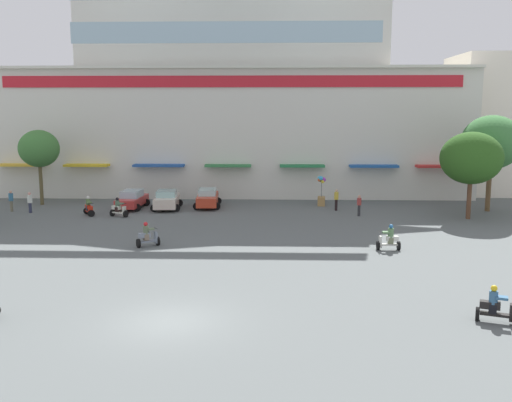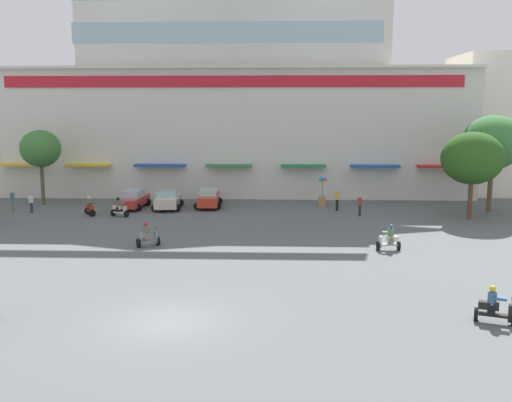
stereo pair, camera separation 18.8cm
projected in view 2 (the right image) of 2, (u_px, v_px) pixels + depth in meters
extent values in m
plane|color=#575D5C|center=(209.00, 243.00, 34.42)|extent=(128.00, 128.00, 0.00)
cube|color=silver|center=(236.00, 133.00, 55.33)|extent=(43.71, 10.23, 11.55)
cube|color=beige|center=(235.00, 28.00, 54.27)|extent=(28.12, 9.21, 8.30)
cube|color=red|center=(231.00, 81.00, 49.49)|extent=(40.21, 0.12, 0.99)
cube|color=beige|center=(231.00, 67.00, 49.26)|extent=(43.71, 0.70, 0.24)
cube|color=gold|center=(23.00, 165.00, 50.89)|extent=(4.25, 1.10, 0.20)
cube|color=gold|center=(88.00, 165.00, 50.66)|extent=(3.92, 1.10, 0.20)
cube|color=#224E98|center=(160.00, 165.00, 50.41)|extent=(4.49, 1.10, 0.20)
cube|color=#317842|center=(229.00, 166.00, 50.17)|extent=(4.06, 1.10, 0.20)
cube|color=#247544|center=(303.00, 166.00, 49.91)|extent=(3.92, 1.10, 0.20)
cube|color=#1E519C|center=(375.00, 166.00, 49.67)|extent=(4.21, 1.10, 0.20)
cube|color=red|center=(444.00, 166.00, 49.43)|extent=(4.61, 1.10, 0.20)
cube|color=#99B7C6|center=(226.00, 32.00, 44.90)|extent=(24.74, 0.08, 1.66)
cube|color=white|center=(511.00, 125.00, 54.87)|extent=(10.82, 8.38, 13.13)
cylinder|color=brown|center=(42.00, 184.00, 48.16)|extent=(0.30, 0.30, 3.59)
ellipsoid|color=#3B7134|center=(40.00, 148.00, 47.69)|extent=(3.38, 3.08, 3.11)
cylinder|color=brown|center=(470.00, 200.00, 41.70)|extent=(0.33, 0.33, 2.92)
ellipsoid|color=#28521A|center=(473.00, 158.00, 41.22)|extent=(4.51, 4.06, 3.81)
cylinder|color=brown|center=(490.00, 187.00, 44.85)|extent=(0.38, 0.38, 3.86)
ellipsoid|color=#397239|center=(493.00, 142.00, 44.30)|extent=(4.60, 5.06, 4.21)
cube|color=#B8302E|center=(133.00, 201.00, 46.43)|extent=(1.86, 4.34, 0.67)
cube|color=#9BB5C0|center=(133.00, 194.00, 46.33)|extent=(1.52, 2.20, 0.56)
cylinder|color=black|center=(129.00, 202.00, 47.85)|extent=(0.61, 0.20, 0.60)
cylinder|color=black|center=(148.00, 202.00, 47.70)|extent=(0.61, 0.20, 0.60)
cylinder|color=black|center=(118.00, 207.00, 45.25)|extent=(0.61, 0.20, 0.60)
cylinder|color=black|center=(138.00, 208.00, 45.10)|extent=(0.61, 0.20, 0.60)
cube|color=beige|center=(168.00, 201.00, 46.14)|extent=(2.06, 4.18, 0.78)
cube|color=#96BFBB|center=(168.00, 193.00, 46.04)|extent=(1.66, 2.14, 0.48)
cylinder|color=black|center=(159.00, 203.00, 47.40)|extent=(0.61, 0.21, 0.60)
cylinder|color=black|center=(180.00, 203.00, 47.47)|extent=(0.61, 0.21, 0.60)
cylinder|color=black|center=(155.00, 208.00, 44.92)|extent=(0.61, 0.21, 0.60)
cylinder|color=black|center=(177.00, 208.00, 44.99)|extent=(0.61, 0.21, 0.60)
cube|color=#B53721|center=(209.00, 199.00, 47.04)|extent=(1.88, 4.48, 0.78)
cube|color=#9EC2C4|center=(208.00, 192.00, 46.94)|extent=(1.52, 2.28, 0.47)
cylinder|color=black|center=(200.00, 201.00, 48.43)|extent=(0.61, 0.20, 0.60)
cylinder|color=black|center=(219.00, 201.00, 48.46)|extent=(0.61, 0.20, 0.60)
cylinder|color=black|center=(197.00, 206.00, 45.74)|extent=(0.61, 0.20, 0.60)
cylinder|color=black|center=(218.00, 206.00, 45.77)|extent=(0.61, 0.20, 0.60)
cylinder|color=black|center=(92.00, 213.00, 42.84)|extent=(0.51, 0.40, 0.52)
cylinder|color=black|center=(88.00, 211.00, 43.92)|extent=(0.51, 0.40, 0.52)
cube|color=red|center=(90.00, 211.00, 43.37)|extent=(0.84, 1.09, 0.10)
cube|color=red|center=(89.00, 206.00, 43.51)|extent=(0.64, 0.76, 0.28)
cube|color=red|center=(92.00, 210.00, 42.91)|extent=(0.34, 0.29, 0.65)
cylinder|color=black|center=(91.00, 203.00, 42.81)|extent=(0.46, 0.31, 0.04)
cube|color=#1B3244|center=(89.00, 208.00, 43.44)|extent=(0.42, 0.41, 0.36)
cylinder|color=#547240|center=(89.00, 202.00, 43.37)|extent=(0.44, 0.44, 0.53)
sphere|color=silver|center=(89.00, 197.00, 43.31)|extent=(0.25, 0.25, 0.25)
cube|color=#547240|center=(90.00, 202.00, 43.13)|extent=(0.52, 0.55, 0.10)
cylinder|color=black|center=(378.00, 246.00, 32.56)|extent=(0.14, 0.52, 0.52)
cylinder|color=black|center=(399.00, 246.00, 32.52)|extent=(0.14, 0.52, 0.52)
cube|color=silver|center=(388.00, 245.00, 32.53)|extent=(1.03, 0.28, 0.10)
cube|color=silver|center=(392.00, 239.00, 32.47)|extent=(0.66, 0.30, 0.28)
cube|color=silver|center=(380.00, 242.00, 32.52)|extent=(0.14, 0.32, 0.67)
cylinder|color=black|center=(380.00, 233.00, 32.44)|extent=(0.04, 0.52, 0.04)
cube|color=#6C7355|center=(391.00, 241.00, 32.49)|extent=(0.28, 0.32, 0.36)
cylinder|color=#53784D|center=(391.00, 233.00, 32.42)|extent=(0.32, 0.32, 0.54)
sphere|color=#26629C|center=(391.00, 227.00, 32.36)|extent=(0.25, 0.25, 0.25)
cube|color=#53784D|center=(386.00, 233.00, 32.43)|extent=(0.44, 0.34, 0.10)
cylinder|color=black|center=(158.00, 241.00, 33.76)|extent=(0.39, 0.52, 0.52)
cylinder|color=black|center=(138.00, 243.00, 33.19)|extent=(0.39, 0.52, 0.52)
cube|color=slate|center=(148.00, 241.00, 33.46)|extent=(1.03, 0.78, 0.10)
cube|color=slate|center=(144.00, 235.00, 33.30)|extent=(0.72, 0.60, 0.28)
cube|color=slate|center=(156.00, 237.00, 33.66)|extent=(0.29, 0.35, 0.69)
cylinder|color=black|center=(156.00, 228.00, 33.59)|extent=(0.30, 0.46, 0.04)
cube|color=#7D6C59|center=(146.00, 237.00, 33.36)|extent=(0.41, 0.42, 0.36)
cylinder|color=#57674C|center=(146.00, 230.00, 33.30)|extent=(0.44, 0.44, 0.49)
sphere|color=red|center=(146.00, 224.00, 33.24)|extent=(0.25, 0.25, 0.25)
cube|color=#57674C|center=(150.00, 229.00, 33.42)|extent=(0.55, 0.52, 0.10)
cylinder|color=black|center=(476.00, 314.00, 21.63)|extent=(0.31, 0.54, 0.52)
cube|color=black|center=(495.00, 315.00, 21.37)|extent=(1.18, 0.66, 0.10)
cube|color=black|center=(489.00, 305.00, 21.41)|extent=(0.79, 0.53, 0.28)
cube|color=black|center=(510.00, 313.00, 21.15)|extent=(0.24, 0.35, 0.65)
cylinder|color=black|center=(512.00, 299.00, 21.06)|extent=(0.21, 0.50, 0.04)
cube|color=black|center=(491.00, 309.00, 21.39)|extent=(0.37, 0.40, 0.36)
cylinder|color=#335C7F|center=(492.00, 298.00, 21.32)|extent=(0.41, 0.41, 0.50)
sphere|color=gold|center=(493.00, 289.00, 21.26)|extent=(0.25, 0.25, 0.25)
cube|color=#335C7F|center=(500.00, 298.00, 21.21)|extent=(0.53, 0.47, 0.10)
cylinder|color=black|center=(126.00, 214.00, 42.62)|extent=(0.32, 0.54, 0.52)
cylinder|color=black|center=(113.00, 213.00, 43.09)|extent=(0.32, 0.54, 0.52)
cube|color=beige|center=(120.00, 212.00, 42.85)|extent=(1.09, 0.64, 0.10)
cube|color=beige|center=(117.00, 207.00, 42.87)|extent=(0.74, 0.52, 0.28)
cube|color=beige|center=(125.00, 211.00, 42.63)|extent=(0.24, 0.35, 0.67)
cylinder|color=black|center=(125.00, 204.00, 42.54)|extent=(0.22, 0.50, 0.04)
cube|color=black|center=(118.00, 209.00, 42.85)|extent=(0.38, 0.40, 0.36)
cylinder|color=#516E55|center=(118.00, 204.00, 42.79)|extent=(0.41, 0.41, 0.49)
sphere|color=black|center=(118.00, 199.00, 42.73)|extent=(0.25, 0.25, 0.25)
cube|color=#516E55|center=(121.00, 203.00, 42.68)|extent=(0.53, 0.47, 0.10)
cylinder|color=#2A2B2D|center=(360.00, 211.00, 43.03)|extent=(0.25, 0.25, 0.84)
cylinder|color=#9E3733|center=(360.00, 202.00, 42.92)|extent=(0.40, 0.40, 0.53)
sphere|color=tan|center=(360.00, 197.00, 42.86)|extent=(0.23, 0.23, 0.23)
cylinder|color=black|center=(337.00, 205.00, 45.38)|extent=(0.31, 0.31, 0.90)
cylinder|color=gold|center=(337.00, 196.00, 45.26)|extent=(0.49, 0.49, 0.59)
sphere|color=tan|center=(337.00, 191.00, 45.20)|extent=(0.22, 0.22, 0.22)
cylinder|color=#2D3148|center=(31.00, 208.00, 44.58)|extent=(0.27, 0.27, 0.79)
cylinder|color=silver|center=(31.00, 199.00, 44.47)|extent=(0.43, 0.43, 0.61)
sphere|color=tan|center=(31.00, 193.00, 44.41)|extent=(0.23, 0.23, 0.23)
cylinder|color=#6C6650|center=(13.00, 206.00, 45.11)|extent=(0.28, 0.28, 0.86)
cylinder|color=#33668A|center=(12.00, 197.00, 44.99)|extent=(0.45, 0.45, 0.60)
sphere|color=tan|center=(12.00, 192.00, 44.93)|extent=(0.22, 0.22, 0.22)
cube|color=#9E7A45|center=(322.00, 201.00, 47.77)|extent=(0.70, 0.96, 0.75)
cylinder|color=#4C4C4C|center=(322.00, 190.00, 47.62)|extent=(0.04, 0.04, 1.20)
sphere|color=purple|center=(324.00, 180.00, 47.49)|extent=(0.40, 0.40, 0.40)
sphere|color=purple|center=(324.00, 180.00, 47.69)|extent=(0.34, 0.34, 0.34)
sphere|color=#45BE59|center=(322.00, 181.00, 47.67)|extent=(0.28, 0.28, 0.28)
sphere|color=#41ABDE|center=(320.00, 178.00, 47.58)|extent=(0.37, 0.37, 0.37)
sphere|color=#D65E2B|center=(320.00, 180.00, 47.44)|extent=(0.29, 0.29, 0.29)
sphere|color=#2FA7E3|center=(322.00, 178.00, 47.26)|extent=(0.35, 0.35, 0.35)
sphere|color=yellow|center=(324.00, 182.00, 47.40)|extent=(0.29, 0.29, 0.29)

